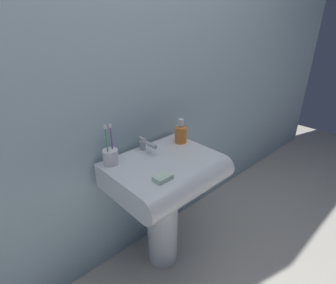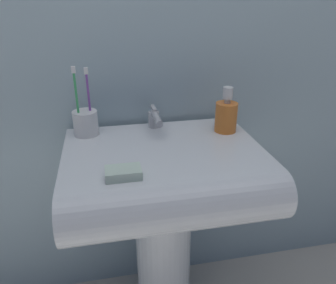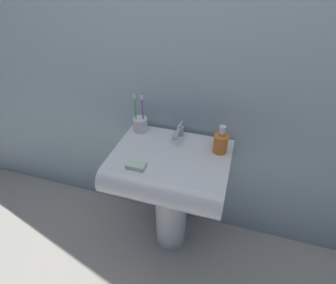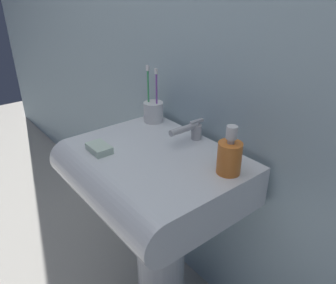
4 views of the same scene
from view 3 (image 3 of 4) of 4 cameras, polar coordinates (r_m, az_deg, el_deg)
name	(u,v)px [view 3 (image 3 of 4)]	position (r m, az deg, el deg)	size (l,w,h in m)	color
ground_plane	(171,238)	(1.84, 0.62, -20.13)	(6.00, 6.00, 0.00)	#ADA89E
wall_back	(188,40)	(1.30, 4.27, 21.26)	(5.00, 0.05, 2.40)	#9EB7C1
sink_pedestal	(171,209)	(1.61, 0.69, -14.36)	(0.19, 0.19, 0.58)	white
sink_basin	(169,169)	(1.31, 0.17, -6.00)	(0.58, 0.47, 0.14)	white
faucet	(180,131)	(1.39, 2.56, 2.35)	(0.04, 0.15, 0.07)	#B7B7BC
toothbrush_cup	(140,124)	(1.45, -6.06, 3.92)	(0.08, 0.08, 0.22)	white
soap_bottle	(221,143)	(1.31, 11.37, -0.12)	(0.07, 0.07, 0.15)	orange
bar_soap	(136,165)	(1.23, -6.94, -5.03)	(0.09, 0.06, 0.02)	silver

